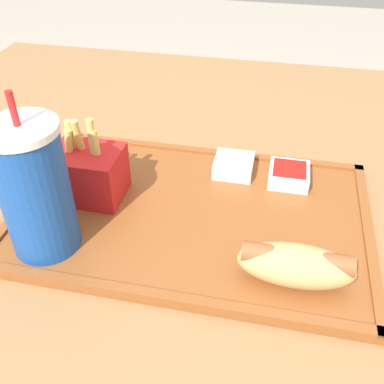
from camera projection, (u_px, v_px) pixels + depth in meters
name	position (u px, v px, depth m)	size (l,w,h in m)	color
dining_table	(178.00, 369.00, 0.81)	(1.05, 1.07, 0.76)	olive
food_tray	(192.00, 214.00, 0.56)	(0.44, 0.29, 0.01)	brown
soda_cup	(35.00, 190.00, 0.47)	(0.08, 0.08, 0.19)	#194CA5
hot_dog_far	(296.00, 264.00, 0.46)	(0.12, 0.05, 0.05)	tan
fries_carton	(88.00, 172.00, 0.57)	(0.09, 0.07, 0.11)	red
sauce_cup_mayo	(234.00, 165.00, 0.62)	(0.05, 0.05, 0.02)	silver
sauce_cup_ketchup	(289.00, 175.00, 0.61)	(0.05, 0.05, 0.02)	silver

